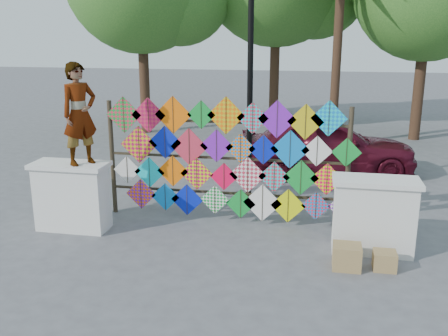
{
  "coord_description": "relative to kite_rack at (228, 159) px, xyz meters",
  "views": [
    {
      "loc": [
        1.71,
        -8.3,
        3.59
      ],
      "look_at": [
        0.02,
        0.6,
        1.11
      ],
      "focal_mm": 40.0,
      "sensor_mm": 36.0,
      "label": 1
    }
  ],
  "objects": [
    {
      "name": "parapet_right",
      "position": [
        2.64,
        -0.93,
        -0.6
      ],
      "size": [
        1.4,
        0.65,
        1.28
      ],
      "color": "white",
      "rests_on": "ground"
    },
    {
      "name": "parapet_left",
      "position": [
        -2.76,
        -0.93,
        -0.6
      ],
      "size": [
        1.4,
        0.65,
        1.28
      ],
      "color": "white",
      "rests_on": "ground"
    },
    {
      "name": "sedan",
      "position": [
        1.9,
        3.79,
        -0.49
      ],
      "size": [
        4.68,
        2.49,
        1.51
      ],
      "primitive_type": "imported",
      "rotation": [
        0.0,
        0.0,
        1.74
      ],
      "color": "#520E1E",
      "rests_on": "ground"
    },
    {
      "name": "cardboard_box_far",
      "position": [
        2.78,
        -1.57,
        -1.1
      ],
      "size": [
        0.35,
        0.32,
        0.29
      ],
      "primitive_type": "cube",
      "color": "#967548",
      "rests_on": "ground"
    },
    {
      "name": "vendor_woman",
      "position": [
        -2.49,
        -0.93,
        0.94
      ],
      "size": [
        0.73,
        0.79,
        1.81
      ],
      "primitive_type": "imported",
      "rotation": [
        0.0,
        0.0,
        0.97
      ],
      "color": "#99999E",
      "rests_on": "parapet_left"
    },
    {
      "name": "lamppost",
      "position": [
        0.24,
        1.27,
        1.45
      ],
      "size": [
        0.28,
        0.28,
        4.46
      ],
      "color": "black",
      "rests_on": "ground"
    },
    {
      "name": "cardboard_box_near",
      "position": [
        2.2,
        -1.64,
        -1.05
      ],
      "size": [
        0.43,
        0.39,
        0.39
      ],
      "primitive_type": "cube",
      "color": "#967548",
      "rests_on": "ground"
    },
    {
      "name": "ground",
      "position": [
        -0.06,
        -0.73,
        -1.25
      ],
      "size": [
        80.0,
        80.0,
        0.0
      ],
      "primitive_type": "plane",
      "color": "slate",
      "rests_on": "ground"
    },
    {
      "name": "kite_rack",
      "position": [
        0.0,
        0.0,
        0.0
      ],
      "size": [
        4.94,
        0.24,
        2.45
      ],
      "color": "#32291B",
      "rests_on": "ground"
    }
  ]
}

